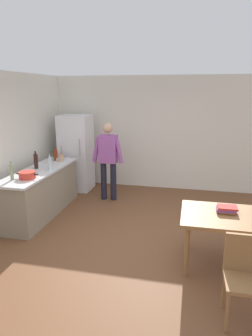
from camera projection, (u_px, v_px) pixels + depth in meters
name	position (u px, v px, depth m)	size (l,w,h in m)	color
ground_plane	(135.00, 244.00, 4.70)	(14.00, 14.00, 0.00)	brown
wall_back	(159.00, 133.00, 7.19)	(6.40, 0.12, 2.70)	silver
kitchen_counter	(42.00, 192.00, 5.76)	(0.64, 2.20, 0.90)	gray
refrigerator	(76.00, 153.00, 7.13)	(0.70, 0.67, 1.80)	white
person	(108.00, 156.00, 6.39)	(0.70, 0.22, 1.70)	#1E1E2D
dining_table	(234.00, 221.00, 3.95)	(1.40, 0.90, 0.75)	olive
chair	(245.00, 272.00, 3.07)	(0.42, 0.42, 0.91)	olive
cooking_pot	(27.00, 175.00, 5.06)	(0.40, 0.28, 0.12)	red
utensil_jar	(61.00, 158.00, 6.29)	(0.11, 0.11, 0.32)	tan
bottle_wine_dark	(36.00, 161.00, 5.68)	(0.08, 0.08, 0.34)	black
bottle_water_clear	(50.00, 164.00, 5.55)	(0.07, 0.07, 0.30)	silver
bottle_sauce_red	(56.00, 154.00, 6.60)	(0.06, 0.06, 0.24)	#B22319
bottle_vinegar_tall	(12.00, 172.00, 4.96)	(0.06, 0.06, 0.32)	gray
bottle_beer_brown	(55.00, 156.00, 6.32)	(0.06, 0.06, 0.26)	#5B3314
book_stack	(227.00, 209.00, 4.02)	(0.27, 0.19, 0.09)	orange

